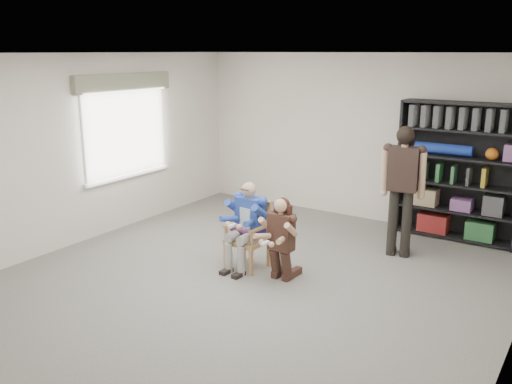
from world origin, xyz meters
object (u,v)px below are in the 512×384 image
Objects in this scene: seated_man at (247,225)px; kneeling_woman at (280,240)px; armchair at (247,235)px; standing_man at (402,193)px; bookshelf at (458,172)px.

seated_man reaches higher than kneeling_woman.
armchair is 0.14m from seated_man.
seated_man reaches higher than armchair.
kneeling_woman is 0.59× the size of standing_man.
seated_man is at bearing -126.18° from bookshelf.
armchair is 0.84× the size of kneeling_woman.
standing_man reaches higher than kneeling_woman.
bookshelf is at bearing 65.89° from kneeling_woman.
armchair is 0.77× the size of seated_man.
kneeling_woman is at bearing -116.46° from bookshelf.
armchair is at bearing -126.18° from bookshelf.
seated_man is at bearing 170.66° from kneeling_woman.
bookshelf reaches higher than standing_man.
bookshelf reaches higher than armchair.
bookshelf is (1.42, 2.86, 0.51)m from kneeling_woman.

